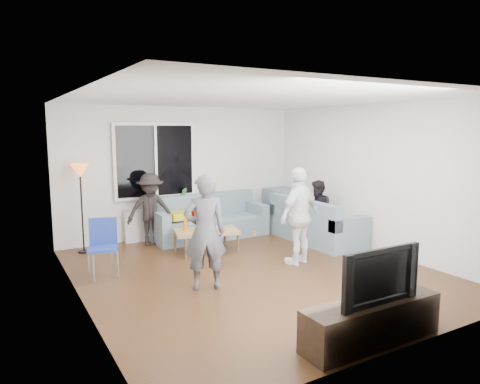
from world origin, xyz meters
TOP-DOWN VIEW (x-y plane):
  - floor at (0.00, 0.00)m, footprint 5.00×5.50m
  - ceiling at (0.00, 0.00)m, footprint 5.00×5.50m
  - wall_back at (0.00, 2.77)m, footprint 5.00×0.04m
  - wall_front at (0.00, -2.77)m, footprint 5.00×0.04m
  - wall_left at (-2.52, 0.00)m, footprint 0.04×5.50m
  - wall_right at (2.52, 0.00)m, footprint 0.04×5.50m
  - window_frame at (-0.60, 2.69)m, footprint 1.62×0.06m
  - window_glass at (-0.60, 2.65)m, footprint 1.50×0.02m
  - window_mullion at (-0.60, 2.64)m, footprint 0.05×0.03m
  - radiator at (-0.60, 2.65)m, footprint 1.30×0.12m
  - potted_plant at (-0.08, 2.62)m, footprint 0.21×0.17m
  - vase at (-0.77, 2.62)m, footprint 0.21×0.21m
  - sofa_back_section at (0.36, 2.27)m, footprint 2.30×0.85m
  - sofa_right_section at (2.02, 0.98)m, footprint 2.00×0.85m
  - sofa_corner at (2.30, 2.27)m, footprint 0.85×0.85m
  - cushion_yellow at (-0.31, 2.25)m, footprint 0.41×0.36m
  - cushion_red at (0.15, 2.33)m, footprint 0.38×0.32m
  - coffee_table at (-0.15, 1.36)m, footprint 1.21×0.85m
  - pitcher at (-0.28, 1.28)m, footprint 0.17×0.17m
  - side_chair at (-2.05, 0.87)m, footprint 0.50×0.50m
  - floor_lamp at (-2.05, 2.40)m, footprint 0.32×0.32m
  - player_left at (-0.94, -0.28)m, footprint 0.67×0.54m
  - player_right at (0.86, 0.00)m, footprint 0.99×0.64m
  - spectator_right at (2.02, 0.93)m, footprint 0.47×0.59m
  - spectator_back at (-0.85, 2.30)m, footprint 0.94×0.62m
  - tv_console at (-0.13, -2.50)m, footprint 1.60×0.40m
  - television at (-0.13, -2.50)m, footprint 1.00×0.13m
  - bottle_b at (-0.26, 1.24)m, footprint 0.08×0.08m
  - bottle_a at (-0.49, 1.50)m, footprint 0.07×0.07m
  - bottle_c at (-0.07, 1.49)m, footprint 0.07×0.07m
  - bottle_e at (0.19, 1.48)m, footprint 0.07×0.07m

SIDE VIEW (x-z plane):
  - floor at x=0.00m, z-range -0.04..0.00m
  - coffee_table at x=-0.15m, z-range 0.00..0.40m
  - tv_console at x=-0.13m, z-range 0.00..0.44m
  - radiator at x=-0.60m, z-range 0.00..0.62m
  - sofa_back_section at x=0.36m, z-range 0.00..0.85m
  - sofa_right_section at x=2.02m, z-range 0.00..0.85m
  - sofa_corner at x=2.30m, z-range 0.00..0.85m
  - side_chair at x=-2.05m, z-range 0.00..0.86m
  - pitcher at x=-0.28m, z-range 0.40..0.57m
  - bottle_c at x=-0.07m, z-range 0.40..0.57m
  - bottle_a at x=-0.49m, z-range 0.40..0.60m
  - bottle_e at x=0.19m, z-range 0.40..0.61m
  - bottle_b at x=-0.26m, z-range 0.40..0.62m
  - cushion_yellow at x=-0.31m, z-range 0.44..0.58m
  - cushion_red at x=0.15m, z-range 0.45..0.57m
  - spectator_right at x=2.02m, z-range 0.00..1.19m
  - spectator_back at x=-0.85m, z-range 0.00..1.35m
  - vase at x=-0.77m, z-range 0.62..0.81m
  - television at x=-0.13m, z-range 0.44..1.01m
  - floor_lamp at x=-2.05m, z-range 0.00..1.56m
  - player_right at x=0.86m, z-range 0.00..1.57m
  - player_left at x=-0.94m, z-range 0.00..1.58m
  - potted_plant at x=-0.08m, z-range 0.62..0.99m
  - wall_back at x=0.00m, z-range 0.00..2.60m
  - wall_front at x=0.00m, z-range 0.00..2.60m
  - wall_left at x=-2.52m, z-range 0.00..2.60m
  - wall_right at x=2.52m, z-range 0.00..2.60m
  - window_frame at x=-0.60m, z-range 0.81..2.29m
  - window_glass at x=-0.60m, z-range 0.88..2.23m
  - window_mullion at x=-0.60m, z-range 0.88..2.23m
  - ceiling at x=0.00m, z-range 2.60..2.64m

